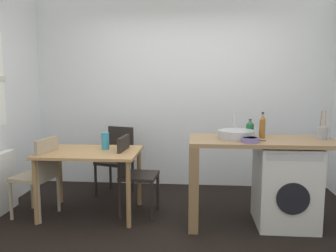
% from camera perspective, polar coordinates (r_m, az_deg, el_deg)
% --- Properties ---
extents(ground_plane, '(5.46, 5.46, 0.00)m').
position_cam_1_polar(ground_plane, '(3.53, 0.77, -18.00)').
color(ground_plane, black).
extents(wall_back, '(4.60, 0.10, 2.70)m').
position_cam_1_polar(wall_back, '(4.93, 2.24, 5.56)').
color(wall_back, silver).
rests_on(wall_back, ground_plane).
extents(dining_table, '(1.10, 0.76, 0.74)m').
position_cam_1_polar(dining_table, '(3.95, -12.93, -5.48)').
color(dining_table, tan).
rests_on(dining_table, ground_plane).
extents(chair_person_seat, '(0.47, 0.47, 0.90)m').
position_cam_1_polar(chair_person_seat, '(4.08, -20.77, -7.33)').
color(chair_person_seat, gray).
rests_on(chair_person_seat, ground_plane).
extents(chair_opposite, '(0.43, 0.43, 0.90)m').
position_cam_1_polar(chair_opposite, '(3.92, -5.93, -7.47)').
color(chair_opposite, black).
rests_on(chair_opposite, ground_plane).
extents(chair_spare_by_wall, '(0.50, 0.50, 0.90)m').
position_cam_1_polar(chair_spare_by_wall, '(4.67, -8.56, -5.06)').
color(chair_spare_by_wall, black).
rests_on(chair_spare_by_wall, ground_plane).
extents(kitchen_counter, '(1.50, 0.68, 0.92)m').
position_cam_1_polar(kitchen_counter, '(3.67, 12.12, -4.56)').
color(kitchen_counter, olive).
rests_on(kitchen_counter, ground_plane).
extents(washing_machine, '(0.60, 0.61, 0.86)m').
position_cam_1_polar(washing_machine, '(3.84, 19.10, -9.38)').
color(washing_machine, silver).
rests_on(washing_machine, ground_plane).
extents(sink_basin, '(0.38, 0.38, 0.09)m').
position_cam_1_polar(sink_basin, '(3.63, 11.40, -1.41)').
color(sink_basin, '#9EA0A5').
rests_on(sink_basin, kitchen_counter).
extents(tap, '(0.02, 0.02, 0.28)m').
position_cam_1_polar(tap, '(3.79, 11.13, 0.43)').
color(tap, '#B2B2B7').
rests_on(tap, kitchen_counter).
extents(bottle_tall_green, '(0.08, 0.08, 0.19)m').
position_cam_1_polar(bottle_tall_green, '(3.81, 13.62, -0.42)').
color(bottle_tall_green, '#19592D').
rests_on(bottle_tall_green, kitchen_counter).
extents(bottle_squat_brown, '(0.06, 0.06, 0.28)m').
position_cam_1_polar(bottle_squat_brown, '(3.72, 15.59, -0.07)').
color(bottle_squat_brown, brown).
rests_on(bottle_squat_brown, kitchen_counter).
extents(mixing_bowl, '(0.18, 0.18, 0.05)m').
position_cam_1_polar(mixing_bowl, '(3.45, 13.67, -2.23)').
color(mixing_bowl, slate).
rests_on(mixing_bowl, kitchen_counter).
extents(utensil_crock, '(0.11, 0.11, 0.30)m').
position_cam_1_polar(utensil_crock, '(3.88, 24.54, -1.01)').
color(utensil_crock, gray).
rests_on(utensil_crock, kitchen_counter).
extents(vase, '(0.09, 0.09, 0.20)m').
position_cam_1_polar(vase, '(3.96, -10.51, -2.49)').
color(vase, teal).
rests_on(vase, dining_table).
extents(scissors, '(0.15, 0.06, 0.01)m').
position_cam_1_polar(scissors, '(3.57, 14.96, -2.33)').
color(scissors, '#B2B2B7').
rests_on(scissors, kitchen_counter).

